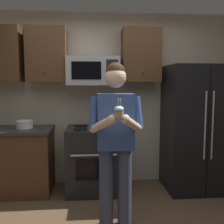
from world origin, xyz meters
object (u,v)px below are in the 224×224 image
object	(u,v)px
refrigerator	(197,128)
person	(116,136)
microwave	(93,71)
bowl_large_white	(25,124)
cupcake	(119,111)
oven_range	(94,159)

from	to	relation	value
refrigerator	person	distance (m)	1.58
person	microwave	bearing A→B (deg)	101.56
bowl_large_white	microwave	bearing A→B (deg)	5.34
bowl_large_white	cupcake	distance (m)	1.81
bowl_large_white	cupcake	size ratio (longest dim) A/B	1.36
refrigerator	cupcake	bearing A→B (deg)	-135.29
microwave	cupcake	xyz separation A→B (m)	(0.22, -1.42, -0.43)
refrigerator	cupcake	size ratio (longest dim) A/B	10.35
microwave	bowl_large_white	size ratio (longest dim) A/B	3.13
bowl_large_white	person	distance (m)	1.55
bowl_large_white	cupcake	bearing A→B (deg)	-48.34
bowl_large_white	person	xyz separation A→B (m)	(1.19, -1.00, 0.02)
oven_range	microwave	distance (m)	1.26
person	cupcake	size ratio (longest dim) A/B	10.13
oven_range	refrigerator	xyz separation A→B (m)	(1.50, -0.04, 0.44)
bowl_large_white	person	bearing A→B (deg)	-40.24
refrigerator	person	bearing A→B (deg)	-143.79
cupcake	refrigerator	bearing A→B (deg)	44.71
oven_range	person	size ratio (longest dim) A/B	0.53
refrigerator	microwave	bearing A→B (deg)	173.97
refrigerator	oven_range	bearing A→B (deg)	178.50
bowl_large_white	cupcake	world-z (taller)	cupcake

